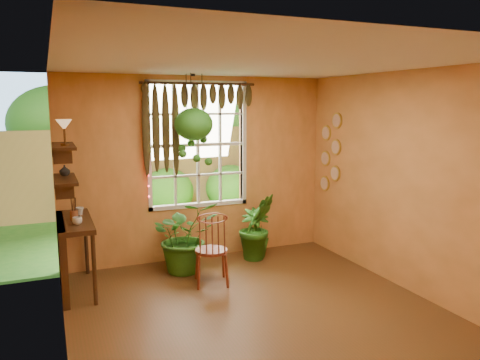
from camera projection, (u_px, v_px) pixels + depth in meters
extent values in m
plane|color=#532F17|center=(263.00, 318.00, 5.07)|extent=(4.50, 4.50, 0.00)
plane|color=silver|center=(265.00, 62.00, 4.64)|extent=(4.50, 4.50, 0.00)
plane|color=#E0934C|center=(199.00, 169.00, 6.90)|extent=(4.00, 0.00, 4.00)
plane|color=#E0934C|center=(58.00, 213.00, 4.09)|extent=(0.00, 4.50, 4.50)
plane|color=#E0934C|center=(415.00, 183.00, 5.61)|extent=(0.00, 4.50, 4.50)
cube|color=silver|center=(198.00, 145.00, 6.87)|extent=(1.52, 0.10, 1.86)
cube|color=white|center=(197.00, 145.00, 6.90)|extent=(1.38, 0.01, 1.78)
cylinder|color=#39230F|center=(199.00, 84.00, 6.63)|extent=(1.70, 0.04, 0.04)
cube|color=#39230F|center=(74.00, 222.00, 5.70)|extent=(0.40, 1.20, 0.06)
cube|color=#39230F|center=(63.00, 257.00, 5.71)|extent=(0.08, 1.18, 0.90)
cylinder|color=#39230F|center=(94.00, 269.00, 5.33)|extent=(0.05, 0.05, 0.86)
cylinder|color=#39230F|center=(86.00, 243.00, 6.34)|extent=(0.05, 0.05, 0.86)
cube|color=#39230F|center=(65.00, 179.00, 5.59)|extent=(0.25, 0.90, 0.04)
cube|color=#39230F|center=(63.00, 146.00, 5.53)|extent=(0.25, 0.90, 0.04)
cube|color=#205D1A|center=(139.00, 198.00, 11.68)|extent=(14.00, 10.00, 0.04)
cube|color=#997E48|center=(153.00, 171.00, 9.89)|extent=(12.00, 0.10, 1.80)
plane|color=#84ADDE|center=(125.00, 131.00, 13.07)|extent=(12.00, 0.00, 12.00)
cylinder|color=brown|center=(211.00, 251.00, 5.98)|extent=(0.51, 0.51, 0.04)
torus|color=brown|center=(212.00, 218.00, 5.73)|extent=(0.39, 0.13, 0.40)
imported|color=#1A5516|center=(185.00, 236.00, 6.41)|extent=(0.92, 0.81, 1.01)
imported|color=#1A5516|center=(257.00, 227.00, 6.94)|extent=(0.58, 0.48, 0.99)
imported|color=#1A5516|center=(255.00, 233.00, 7.01)|extent=(0.52, 0.52, 0.75)
ellipsoid|color=black|center=(194.00, 130.00, 6.40)|extent=(0.31, 0.31, 0.19)
ellipsoid|color=#1A5516|center=(194.00, 124.00, 6.39)|extent=(0.53, 0.53, 0.45)
imported|color=silver|center=(77.00, 221.00, 5.46)|extent=(0.13, 0.13, 0.09)
imported|color=beige|center=(80.00, 211.00, 5.94)|extent=(0.13, 0.13, 0.10)
cylinder|color=brown|center=(74.00, 215.00, 5.67)|extent=(0.09, 0.09, 0.12)
imported|color=#B2AD99|center=(65.00, 170.00, 5.76)|extent=(0.15, 0.15, 0.13)
cylinder|color=#533417|center=(65.00, 145.00, 5.36)|extent=(0.10, 0.10, 0.03)
cylinder|color=#533417|center=(65.00, 136.00, 5.35)|extent=(0.02, 0.02, 0.18)
cone|color=slate|center=(64.00, 125.00, 5.33)|extent=(0.18, 0.18, 0.12)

